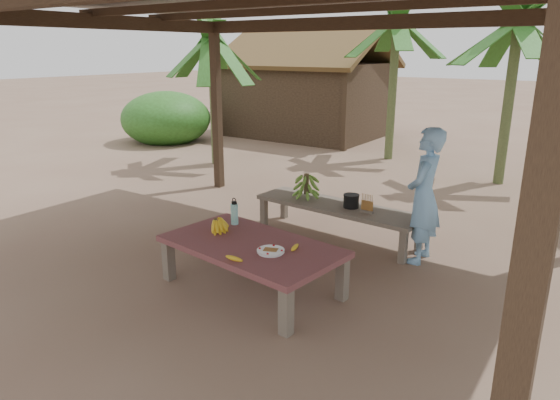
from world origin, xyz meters
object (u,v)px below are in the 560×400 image
Objects in this scene: plate at (271,251)px; cooking_pot at (351,201)px; work_table at (251,249)px; ripe_banana_bunch at (216,224)px; bench at (337,209)px; water_flask at (234,213)px; woman at (424,196)px.

plate is 1.38× the size of cooking_pot.
ripe_banana_bunch reaches higher than work_table.
ripe_banana_bunch is at bearing -104.13° from bench.
woman is at bearing 38.68° from water_flask.
woman is at bearing -5.43° from cooking_pot.
water_flask reaches higher than cooking_pot.
water_flask is (-0.52, -1.42, 0.23)m from bench.
cooking_pot is 0.12× the size of woman.
work_table is 1.78m from cooking_pot.
water_flask is at bearing -53.85° from woman.
bench is at bearing 178.68° from cooking_pot.
work_table is at bearing -6.84° from ripe_banana_bunch.
cooking_pot is (-0.09, 1.86, 0.01)m from plate.
ripe_banana_bunch is 2.34m from woman.
bench is 1.44× the size of woman.
cooking_pot is (0.21, 1.77, 0.10)m from work_table.
ripe_banana_bunch is at bearing -48.63° from woman.
woman is at bearing 43.90° from ripe_banana_bunch.
ripe_banana_bunch is at bearing -113.44° from cooking_pot.
woman reaches higher than bench.
plate is at bearing -9.69° from work_table.
work_table is 1.77m from bench.
woman is (1.14, -0.09, 0.38)m from bench.
water_flask reaches higher than bench.
work_table is 0.33m from plate.
cooking_pot is (0.74, 1.71, -0.05)m from ripe_banana_bunch.
plate is 0.87× the size of water_flask.
woman reaches higher than ripe_banana_bunch.
woman reaches higher than work_table.
water_flask is (-0.81, 0.44, 0.11)m from plate.
ripe_banana_bunch is 0.86× the size of water_flask.
water_flask reaches higher than plate.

